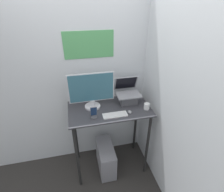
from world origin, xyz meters
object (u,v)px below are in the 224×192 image
object	(u,v)px
monitor	(92,91)
computer_tower	(106,158)
laptop	(128,96)
cell_phone	(94,114)
mouse	(130,112)
keyboard	(115,115)

from	to	relation	value
monitor	computer_tower	world-z (taller)	monitor
laptop	computer_tower	world-z (taller)	laptop
computer_tower	cell_phone	bearing A→B (deg)	-146.62
mouse	keyboard	bearing A→B (deg)	-177.48
laptop	mouse	distance (m)	0.26
keyboard	computer_tower	xyz separation A→B (m)	(-0.11, 0.11, -0.85)
monitor	computer_tower	distance (m)	1.09
monitor	cell_phone	bearing A→B (deg)	-93.34
keyboard	mouse	xyz separation A→B (m)	(0.19, 0.01, 0.01)
monitor	computer_tower	xyz separation A→B (m)	(0.13, -0.14, -1.07)
monitor	mouse	distance (m)	0.54
mouse	monitor	bearing A→B (deg)	150.46
mouse	computer_tower	size ratio (longest dim) A/B	0.12
cell_phone	computer_tower	size ratio (longest dim) A/B	0.29
keyboard	mouse	size ratio (longest dim) A/B	4.65
monitor	mouse	xyz separation A→B (m)	(0.43, -0.24, -0.21)
monitor	cell_phone	size ratio (longest dim) A/B	3.81
monitor	keyboard	world-z (taller)	monitor
keyboard	cell_phone	distance (m)	0.26
monitor	cell_phone	world-z (taller)	monitor
laptop	computer_tower	distance (m)	1.01
keyboard	computer_tower	size ratio (longest dim) A/B	0.58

